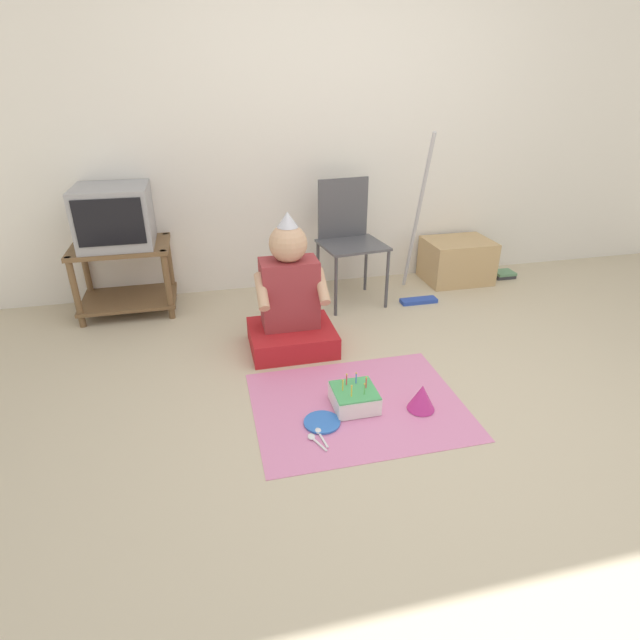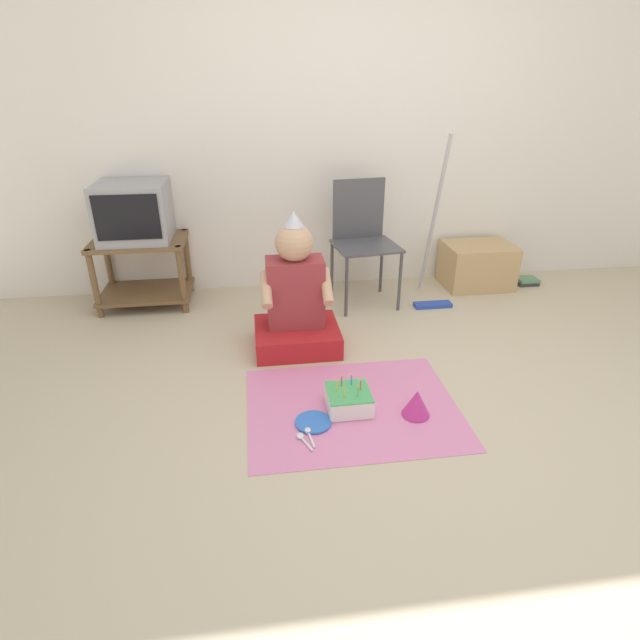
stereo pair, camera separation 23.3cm
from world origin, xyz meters
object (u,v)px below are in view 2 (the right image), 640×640
dust_mop (433,257)px  birthday_cake (348,399)px  cardboard_box_stack (477,265)px  tv (134,212)px  book_pile (526,281)px  party_hat_blue (417,403)px  person_seated (296,303)px  paper_plate (313,422)px  folding_chair (362,234)px

dust_mop → birthday_cake: size_ratio=5.46×
cardboard_box_stack → birthday_cake: (-1.36, -1.54, -0.12)m
tv → book_pile: 3.13m
book_pile → party_hat_blue: size_ratio=1.21×
tv → dust_mop: 2.17m
person_seated → tv: bearing=142.6°
tv → party_hat_blue: (1.59, -1.64, -0.63)m
tv → paper_plate: size_ratio=2.62×
person_seated → party_hat_blue: 1.01m
folding_chair → cardboard_box_stack: size_ratio=1.69×
tv → paper_plate: bearing=-57.1°
folding_chair → birthday_cake: (-0.36, -1.39, -0.47)m
birthday_cake → paper_plate: 0.23m
book_pile → person_seated: person_seated is taller
tv → cardboard_box_stack: size_ratio=0.90×
folding_chair → party_hat_blue: bearing=-91.1°
person_seated → folding_chair: bearing=50.0°
birthday_cake → paper_plate: (-0.20, -0.10, -0.05)m
birthday_cake → party_hat_blue: birthday_cake is taller
tv → birthday_cake: tv is taller
folding_chair → dust_mop: bearing=-14.6°
folding_chair → party_hat_blue: (-0.03, -1.50, -0.45)m
cardboard_box_stack → birthday_cake: size_ratio=2.35×
cardboard_box_stack → dust_mop: dust_mop is taller
dust_mop → book_pile: 1.02m
dust_mop → book_pile: (0.93, 0.25, -0.34)m
birthday_cake → cardboard_box_stack: bearing=48.6°
book_pile → birthday_cake: 2.35m
birthday_cake → folding_chair: bearing=75.5°
cardboard_box_stack → paper_plate: (-1.55, -1.64, -0.16)m
cardboard_box_stack → book_pile: cardboard_box_stack is taller
book_pile → person_seated: bearing=-158.7°
folding_chair → party_hat_blue: folding_chair is taller
paper_plate → dust_mop: bearing=51.9°
tv → folding_chair: tv is taller
tv → paper_plate: tv is taller
folding_chair → person_seated: size_ratio=1.04×
cardboard_box_stack → dust_mop: size_ratio=0.43×
person_seated → book_pile: bearing=21.3°
folding_chair → book_pile: bearing=4.5°
party_hat_blue → paper_plate: size_ratio=0.79×
cardboard_box_stack → person_seated: bearing=-152.4°
dust_mop → paper_plate: bearing=-128.1°
tv → person_seated: (1.06, -0.81, -0.41)m
tv → cardboard_box_stack: (2.61, 0.00, -0.53)m
cardboard_box_stack → party_hat_blue: bearing=-122.0°
dust_mop → person_seated: 1.20m
folding_chair → dust_mop: (0.51, -0.13, -0.16)m
tv → paper_plate: (1.06, -1.64, -0.69)m
person_seated → paper_plate: bearing=-89.8°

